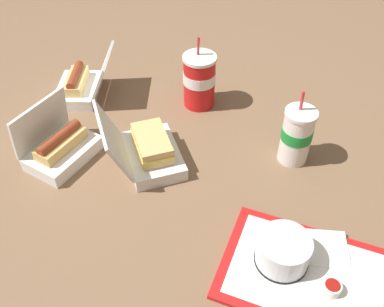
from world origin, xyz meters
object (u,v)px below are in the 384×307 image
at_px(clamshell_hotdog_left, 60,147).
at_px(soda_cup_right, 297,135).
at_px(plastic_fork, 314,305).
at_px(clamshell_hotdog_right, 81,85).
at_px(soda_cup_center, 199,80).
at_px(clamshell_sandwich_front, 148,150).
at_px(food_tray, 306,275).
at_px(ketchup_cup, 332,288).
at_px(cake_container, 283,252).

xyz_separation_m(clamshell_hotdog_left, soda_cup_right, (-0.61, -0.24, 0.05)).
height_order(plastic_fork, clamshell_hotdog_right, clamshell_hotdog_right).
xyz_separation_m(plastic_fork, clamshell_hotdog_right, (0.85, -0.48, 0.02)).
bearing_deg(plastic_fork, soda_cup_center, -39.82).
bearing_deg(clamshell_hotdog_right, clamshell_sandwich_front, 149.32).
relative_size(food_tray, clamshell_hotdog_left, 1.72).
bearing_deg(soda_cup_center, clamshell_hotdog_left, 54.53).
relative_size(food_tray, ketchup_cup, 9.27).
xyz_separation_m(food_tray, clamshell_hotdog_left, (0.72, -0.13, 0.03)).
bearing_deg(soda_cup_right, clamshell_sandwich_front, 23.51).
height_order(ketchup_cup, soda_cup_right, soda_cup_right).
bearing_deg(clamshell_hotdog_right, cake_container, 152.66).
bearing_deg(cake_container, soda_cup_right, -82.35).
bearing_deg(food_tray, plastic_fork, 111.30).
height_order(cake_container, soda_cup_right, soda_cup_right).
xyz_separation_m(clamshell_hotdog_right, soda_cup_right, (-0.72, 0.04, 0.05)).
bearing_deg(food_tray, clamshell_sandwich_front, -22.81).
relative_size(ketchup_cup, plastic_fork, 0.36).
relative_size(food_tray, soda_cup_center, 1.57).
bearing_deg(clamshell_hotdog_left, clamshell_hotdog_right, -68.76).
bearing_deg(ketchup_cup, clamshell_hotdog_right, -26.08).
bearing_deg(food_tray, cake_container, -10.76).
xyz_separation_m(ketchup_cup, clamshell_hotdog_right, (0.88, -0.43, 0.01)).
height_order(clamshell_hotdog_left, soda_cup_center, soda_cup_center).
bearing_deg(soda_cup_center, clamshell_hotdog_right, 14.81).
relative_size(cake_container, clamshell_sandwich_front, 0.42).
distance_m(cake_container, clamshell_sandwich_front, 0.46).
height_order(clamshell_hotdog_left, clamshell_sandwich_front, clamshell_sandwich_front).
xyz_separation_m(food_tray, cake_container, (0.06, -0.01, 0.04)).
height_order(plastic_fork, clamshell_sandwich_front, clamshell_sandwich_front).
distance_m(plastic_fork, clamshell_hotdog_left, 0.77).
relative_size(food_tray, soda_cup_right, 1.63).
distance_m(soda_cup_center, soda_cup_right, 0.37).
xyz_separation_m(food_tray, clamshell_sandwich_front, (0.48, -0.20, 0.04)).
bearing_deg(clamshell_sandwich_front, plastic_fork, 151.76).
bearing_deg(soda_cup_center, plastic_fork, 129.23).
distance_m(cake_container, clamshell_hotdog_right, 0.86).
distance_m(food_tray, soda_cup_center, 0.68).
bearing_deg(plastic_fork, soda_cup_right, -61.80).
xyz_separation_m(plastic_fork, soda_cup_right, (0.13, -0.43, 0.07)).
relative_size(plastic_fork, clamshell_hotdog_right, 0.46).
distance_m(food_tray, ketchup_cup, 0.06).
height_order(clamshell_hotdog_left, clamshell_hotdog_right, clamshell_hotdog_left).
relative_size(ketchup_cup, clamshell_sandwich_front, 0.14).
height_order(cake_container, ketchup_cup, cake_container).
xyz_separation_m(cake_container, soda_cup_right, (0.05, -0.35, 0.04)).
height_order(clamshell_hotdog_right, soda_cup_right, soda_cup_right).
distance_m(plastic_fork, clamshell_sandwich_front, 0.57).
distance_m(ketchup_cup, soda_cup_right, 0.42).
bearing_deg(soda_cup_right, plastic_fork, 107.25).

